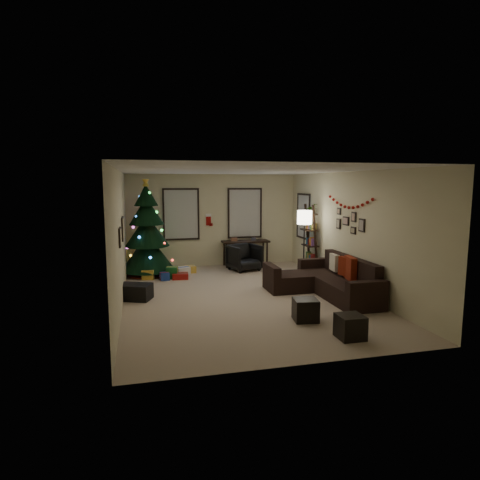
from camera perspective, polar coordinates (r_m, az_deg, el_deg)
name	(u,v)px	position (r m, az deg, el deg)	size (l,w,h in m)	color
floor	(242,296)	(8.98, 0.30, -7.83)	(7.00, 7.00, 0.00)	tan
ceiling	(242,171)	(8.64, 0.31, 9.67)	(7.00, 7.00, 0.00)	white
wall_back	(213,220)	(12.11, -3.74, 2.75)	(5.00, 5.00, 0.00)	beige
wall_front	(307,267)	(5.42, 9.36, -3.72)	(5.00, 5.00, 0.00)	beige
wall_left	(120,238)	(8.46, -16.36, 0.22)	(7.00, 7.00, 0.00)	beige
wall_right	(348,231)	(9.62, 14.90, 1.17)	(7.00, 7.00, 0.00)	beige
window_back_left	(181,214)	(11.94, -8.22, 3.58)	(1.05, 0.06, 1.50)	#728CB2
window_back_right	(245,213)	(12.27, 0.66, 3.77)	(1.05, 0.06, 1.50)	#728CB2
window_right_wall	(304,216)	(11.89, 8.91, 3.30)	(0.06, 0.90, 1.30)	#728CB2
christmas_tree	(147,234)	(11.12, -12.83, 0.77)	(1.42, 1.42, 2.64)	black
presents	(174,273)	(10.83, -9.21, -4.58)	(1.43, 1.01, 0.30)	gold
sofa	(327,282)	(9.26, 12.01, -5.76)	(1.78, 2.60, 0.84)	black
pillow_red_a	(350,268)	(9.02, 15.15, -3.85)	(0.13, 0.49, 0.49)	maroon
pillow_red_b	(346,267)	(9.18, 14.59, -3.63)	(0.11, 0.41, 0.41)	maroon
pillow_cream	(334,262)	(9.66, 13.03, -3.06)	(0.11, 0.38, 0.38)	beige
ottoman_near	(305,310)	(7.48, 9.12, -9.59)	(0.41, 0.41, 0.39)	black
ottoman_far	(350,327)	(6.81, 15.13, -11.60)	(0.40, 0.40, 0.38)	black
desk	(245,244)	(12.12, 0.77, -0.50)	(1.39, 0.50, 0.75)	black
desk_chair	(244,257)	(11.49, 0.61, -2.43)	(0.72, 0.68, 0.74)	black
bookshelf	(311,241)	(11.05, 9.84, -0.11)	(0.30, 0.56, 1.90)	black
potted_plant	(312,208)	(10.96, 9.96, 4.38)	(0.39, 0.34, 0.43)	#4C4C4C
floor_lamp	(304,222)	(10.50, 8.98, 2.52)	(0.37, 0.37, 1.76)	black
art_map	(123,229)	(9.24, -16.05, 1.54)	(0.04, 0.60, 0.50)	black
art_abstract	(120,237)	(7.91, -16.40, 0.38)	(0.04, 0.45, 0.35)	black
gallery	(350,222)	(9.53, 15.05, 2.44)	(0.03, 1.25, 0.54)	black
garland	(349,202)	(9.49, 14.97, 5.10)	(0.08, 1.90, 0.30)	#A5140C
stocking_left	(209,220)	(12.07, -4.38, 2.86)	(0.20, 0.05, 0.36)	#990F0C
stocking_right	(219,216)	(12.17, -2.89, 3.39)	(0.20, 0.05, 0.36)	#990F0C
storage_bin	(135,292)	(8.96, -14.43, -7.02)	(0.66, 0.44, 0.33)	black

